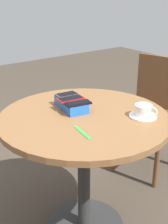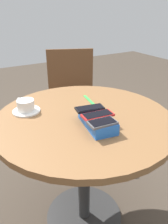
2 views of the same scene
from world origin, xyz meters
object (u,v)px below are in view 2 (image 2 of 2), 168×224
(round_table, at_px, (84,141))
(phone_red, at_px, (97,115))
(lanyard_strap, at_px, (89,100))
(phone_box, at_px, (96,121))
(phone_gray, at_px, (102,123))
(phone_black, at_px, (90,108))
(saucer, at_px, (26,111))
(chair_near_window, at_px, (72,98))
(coffee_cup, at_px, (25,105))

(round_table, bearing_deg, phone_red, 178.37)
(lanyard_strap, bearing_deg, phone_box, 154.81)
(phone_gray, xyz_separation_m, phone_black, (0.14, -0.03, -0.00))
(saucer, bearing_deg, phone_box, -143.20)
(saucer, distance_m, chair_near_window, 0.86)
(round_table, xyz_separation_m, phone_gray, (-0.19, 0.02, 0.21))
(phone_box, xyz_separation_m, phone_gray, (-0.07, 0.02, 0.03))
(phone_red, bearing_deg, phone_black, -7.19)
(phone_box, relative_size, chair_near_window, 0.26)
(phone_box, xyz_separation_m, lanyard_strap, (0.27, -0.13, -0.02))
(phone_red, height_order, coffee_cup, coffee_cup)
(phone_gray, height_order, phone_red, same)
(phone_box, distance_m, phone_gray, 0.08)
(saucer, height_order, lanyard_strap, saucer)
(phone_box, distance_m, coffee_cup, 0.38)
(phone_black, height_order, chair_near_window, chair_near_window)
(phone_black, xyz_separation_m, chair_near_window, (0.83, -0.33, -0.32))
(round_table, xyz_separation_m, lanyard_strap, (0.15, -0.12, 0.15))
(lanyard_strap, bearing_deg, phone_gray, 157.03)
(phone_box, height_order, phone_red, phone_red)
(chair_near_window, bearing_deg, lanyard_strap, 161.45)
(coffee_cup, bearing_deg, phone_gray, -150.62)
(saucer, xyz_separation_m, chair_near_window, (0.60, -0.57, -0.27))
(round_table, height_order, phone_black, phone_black)
(phone_box, relative_size, phone_gray, 1.88)
(round_table, xyz_separation_m, phone_box, (-0.12, 0.00, 0.18))
(coffee_cup, bearing_deg, chair_near_window, -43.71)
(saucer, xyz_separation_m, coffee_cup, (0.00, 0.00, 0.03))
(coffee_cup, xyz_separation_m, chair_near_window, (0.59, -0.57, -0.30))
(phone_gray, xyz_separation_m, chair_near_window, (0.97, -0.36, -0.32))
(coffee_cup, height_order, chair_near_window, chair_near_window)
(coffee_cup, distance_m, lanyard_strap, 0.36)
(phone_box, xyz_separation_m, coffee_cup, (0.31, 0.23, 0.01))
(phone_red, height_order, lanyard_strap, phone_red)
(phone_box, relative_size, phone_red, 1.58)
(phone_box, xyz_separation_m, saucer, (0.30, 0.23, -0.02))
(phone_black, distance_m, chair_near_window, 0.94)
(saucer, bearing_deg, coffee_cup, 19.99)
(phone_red, bearing_deg, chair_near_window, -20.52)
(phone_red, bearing_deg, phone_gray, 165.51)
(round_table, relative_size, phone_box, 3.81)
(phone_gray, xyz_separation_m, lanyard_strap, (0.34, -0.14, -0.05))
(lanyard_strap, xyz_separation_m, chair_near_window, (0.63, -0.21, -0.26))
(phone_box, xyz_separation_m, phone_black, (0.07, -0.01, 0.03))
(phone_black, bearing_deg, lanyard_strap, -30.97)
(chair_near_window, bearing_deg, coffee_cup, 136.29)
(phone_red, xyz_separation_m, phone_black, (0.08, -0.01, -0.00))
(phone_black, xyz_separation_m, lanyard_strap, (0.19, -0.12, -0.05))
(phone_red, relative_size, saucer, 1.04)
(phone_black, bearing_deg, phone_red, 172.81)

